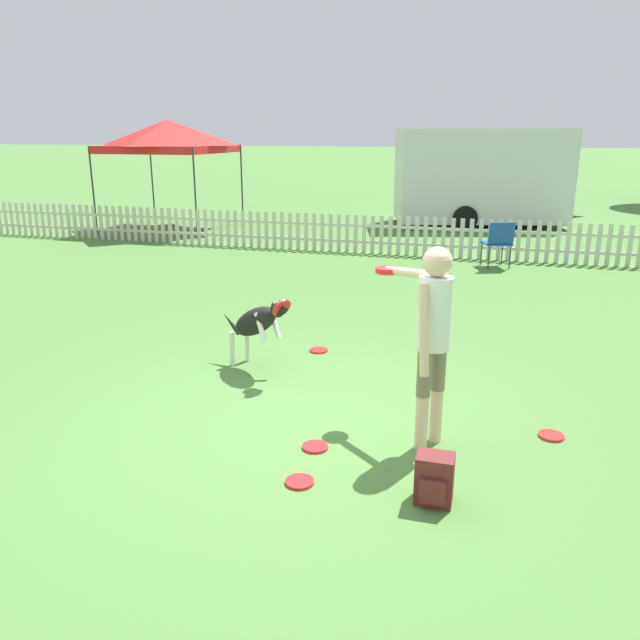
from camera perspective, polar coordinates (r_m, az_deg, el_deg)
name	(u,v)px	position (r m, az deg, el deg)	size (l,w,h in m)	color
ground_plane	(302,420)	(5.93, -1.68, -9.14)	(240.00, 240.00, 0.00)	#4C7A38
handler_person	(431,324)	(5.20, 10.14, -0.32)	(0.80, 1.01, 1.73)	beige
leaping_dog	(256,322)	(6.95, -5.84, -0.18)	(1.08, 0.73, 0.93)	black
frisbee_near_handler	(551,436)	(5.99, 20.39, -9.88)	(0.22, 0.22, 0.02)	red
frisbee_near_dog	(315,447)	(5.44, -0.45, -11.52)	(0.22, 0.22, 0.02)	red
frisbee_midfield	(300,482)	(4.96, -1.87, -14.56)	(0.22, 0.22, 0.02)	red
frisbee_far_scatter	(319,350)	(7.71, -0.11, -2.78)	(0.22, 0.22, 0.02)	red
backpack_on_grass	(434,479)	(4.73, 10.40, -14.14)	(0.27, 0.25, 0.37)	maroon
picket_fence	(421,237)	(13.83, 9.21, 7.53)	(24.77, 0.04, 0.85)	beige
folding_chair_blue_left	(499,240)	(12.90, 16.01, 7.04)	(0.67, 0.68, 0.93)	#333338
canopy_tent_main	(168,136)	(17.96, -13.71, 15.99)	(2.98, 2.98, 2.93)	#333338
equipment_trailer	(480,176)	(18.90, 14.43, 12.67)	(5.63, 3.39, 2.69)	silver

